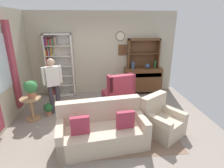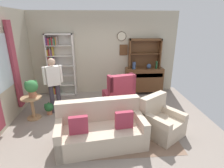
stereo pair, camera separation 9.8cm
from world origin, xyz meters
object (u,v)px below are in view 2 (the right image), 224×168
Objects in this scene: book_stack at (108,107)px; coffee_table at (111,109)px; bookshelf at (59,66)px; vase_tall at (134,66)px; armchair_floral at (161,122)px; potted_plant_small at (49,108)px; couch_floral at (101,130)px; person_reading at (54,82)px; potted_plant_large at (31,87)px; bottle_wine at (156,65)px; vase_round at (149,66)px; wingback_chair at (119,95)px; sideboard at (144,79)px; sideboard_hutch at (145,49)px; plant_stand at (32,105)px.

coffee_table is at bearing 44.34° from book_stack.
bookshelf is 8.66× the size of vase_tall.
armchair_floral is 3.01m from potted_plant_small.
person_reading is at bearing 129.78° from couch_floral.
potted_plant_large is (-1.74, 1.19, 0.56)m from couch_floral.
armchair_floral is (1.37, 0.23, -0.02)m from couch_floral.
bottle_wine is 0.17× the size of person_reading.
book_stack is (-1.78, -1.89, -0.58)m from bottle_wine.
bookshelf is 3.33m from bottle_wine.
potted_plant_large is 2.10m from coffee_table.
bookshelf is 2.62× the size of coffee_table.
potted_plant_small is at bearing -153.77° from vase_tall.
vase_tall is at bearing -3.68° from bookshelf.
armchair_floral is at bearing -17.13° from potted_plant_large.
bottle_wine is 0.60× the size of potted_plant_large.
vase_round is 1.62m from wingback_chair.
potted_plant_large is at bearing -153.55° from vase_tall.
sideboard is 2.52m from armchair_floral.
sideboard_hutch is at bearing 153.04° from bottle_wine.
plant_stand is 0.39× the size of person_reading.
armchair_floral is (-0.35, -2.43, -0.72)m from vase_round.
couch_floral is 1.39m from armchair_floral.
person_reading is at bearing 152.83° from book_stack.
potted_plant_large is (-3.32, -1.65, -0.68)m from sideboard_hutch.
wingback_chair is at bearing -145.98° from bottle_wine.
sideboard is 0.66m from vase_tall.
sideboard reaches higher than armchair_floral.
vase_tall reaches higher than sideboard.
sideboard is 5.36× the size of vase_tall.
wingback_chair is 5.00× the size of book_stack.
potted_plant_large is 0.58m from person_reading.
book_stack is (-1.00, -1.89, -0.57)m from vase_tall.
bottle_wine is 0.79× the size of potted_plant_small.
sideboard is 1.06m from sideboard_hutch.
person_reading is at bearing -154.78° from vase_tall.
vase_round is at bearing 23.16° from plant_stand.
sideboard is 1.62× the size of coffee_table.
book_stack is (1.62, -0.60, 0.27)m from potted_plant_small.
bottle_wine is 3.73m from potted_plant_small.
potted_plant_large is (-3.71, -1.45, -0.18)m from bottle_wine.
potted_plant_small is at bearing 28.23° from potted_plant_large.
sideboard_hutch reaches higher than wingback_chair.
sideboard is 3.71m from plant_stand.
plant_stand is 1.37× the size of potted_plant_large.
vase_round reaches higher than potted_plant_large.
sideboard is 1.18× the size of sideboard_hutch.
potted_plant_large is at bearing 145.54° from couch_floral.
bookshelf is 1.68m from potted_plant_large.
bottle_wine is 2.60m from armchair_floral.
coffee_table is 3.81× the size of book_stack.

